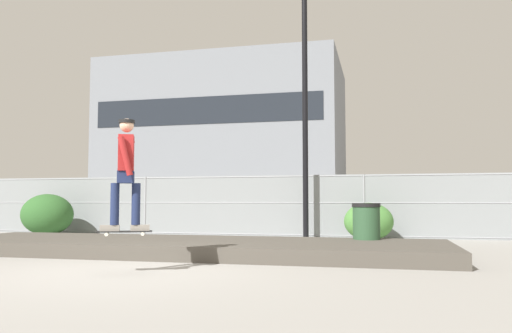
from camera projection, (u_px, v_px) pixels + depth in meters
name	position (u px, v px, depth m)	size (l,w,h in m)	color
ground_plane	(117.00, 272.00, 7.69)	(120.00, 120.00, 0.00)	gray
gravel_berm	(186.00, 247.00, 10.42)	(10.49, 2.95, 0.27)	#4C473F
skateboard	(125.00, 232.00, 7.59)	(0.81, 0.52, 0.07)	black
skater	(126.00, 167.00, 7.66)	(0.70, 0.62, 1.69)	gray
chain_fence	(249.00, 205.00, 15.56)	(20.80, 0.06, 1.85)	gray
street_lamp	(305.00, 74.00, 14.90)	(0.44, 0.44, 7.83)	black
parked_car_near	(149.00, 207.00, 18.90)	(4.44, 2.02, 1.66)	navy
parked_car_mid	(307.00, 208.00, 17.37)	(4.46, 2.07, 1.66)	#474C54
library_building	(228.00, 139.00, 52.99)	(23.31, 14.87, 14.89)	slate
shrub_left	(47.00, 215.00, 15.94)	(1.67, 1.36, 1.29)	#2D5B28
shrub_center	(369.00, 222.00, 13.82)	(1.33, 1.09, 1.03)	#477F38
trash_bin	(366.00, 228.00, 10.60)	(0.59, 0.59, 1.03)	#2D5133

